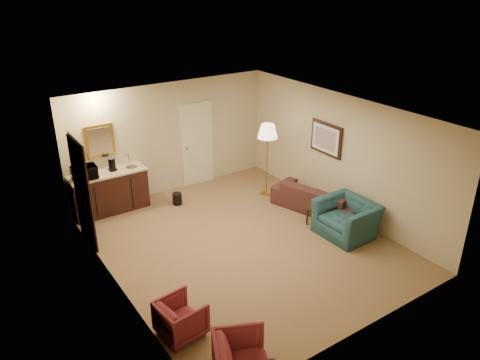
# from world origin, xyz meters

# --- Properties ---
(ground) EXTENTS (6.00, 6.00, 0.00)m
(ground) POSITION_xyz_m (0.00, 0.00, 0.00)
(ground) COLOR #96784C
(ground) RESTS_ON ground
(room_walls) EXTENTS (5.02, 6.01, 2.61)m
(room_walls) POSITION_xyz_m (-0.10, 0.77, 1.72)
(room_walls) COLOR beige
(room_walls) RESTS_ON ground
(wetbar_cabinet) EXTENTS (1.64, 0.58, 0.92)m
(wetbar_cabinet) POSITION_xyz_m (-1.65, 2.72, 0.46)
(wetbar_cabinet) COLOR #381311
(wetbar_cabinet) RESTS_ON ground
(sofa) EXTENTS (1.16, 2.11, 0.79)m
(sofa) POSITION_xyz_m (2.15, 0.19, 0.40)
(sofa) COLOR black
(sofa) RESTS_ON ground
(teal_armchair) EXTENTS (0.73, 1.10, 0.96)m
(teal_armchair) POSITION_xyz_m (1.90, -0.90, 0.48)
(teal_armchair) COLOR #204550
(teal_armchair) RESTS_ON ground
(rose_chair_near) EXTENTS (0.64, 0.67, 0.63)m
(rose_chair_near) POSITION_xyz_m (-2.15, -1.59, 0.31)
(rose_chair_near) COLOR maroon
(rose_chair_near) RESTS_ON ground
(rose_chair_far) EXTENTS (0.89, 0.91, 0.72)m
(rose_chair_far) POSITION_xyz_m (-1.90, -2.80, 0.36)
(rose_chair_far) COLOR maroon
(rose_chair_far) RESTS_ON ground
(coffee_table) EXTENTS (0.90, 0.68, 0.48)m
(coffee_table) POSITION_xyz_m (1.80, -0.31, 0.24)
(coffee_table) COLOR black
(coffee_table) RESTS_ON ground
(floor_lamp) EXTENTS (0.52, 0.52, 1.74)m
(floor_lamp) POSITION_xyz_m (1.70, 1.49, 0.87)
(floor_lamp) COLOR #AC8A39
(floor_lamp) RESTS_ON ground
(waste_bin) EXTENTS (0.27, 0.27, 0.27)m
(waste_bin) POSITION_xyz_m (-0.30, 2.19, 0.13)
(waste_bin) COLOR black
(waste_bin) RESTS_ON ground
(microwave) EXTENTS (0.51, 0.29, 0.34)m
(microwave) POSITION_xyz_m (-2.15, 2.64, 1.09)
(microwave) COLOR black
(microwave) RESTS_ON wetbar_cabinet
(coffee_maker) EXTENTS (0.17, 0.17, 0.29)m
(coffee_maker) POSITION_xyz_m (-1.52, 2.75, 1.06)
(coffee_maker) COLOR black
(coffee_maker) RESTS_ON wetbar_cabinet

